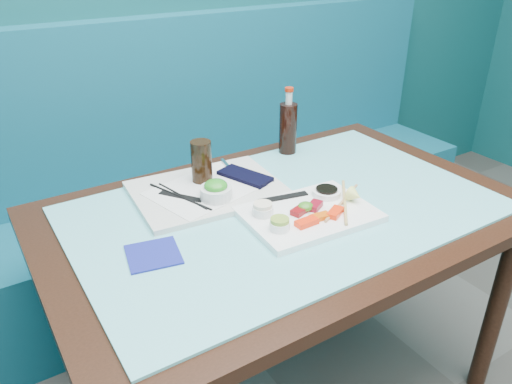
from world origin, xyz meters
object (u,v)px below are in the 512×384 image
dining_table (285,233)px  cola_bottle_body (288,129)px  serving_tray (208,191)px  blue_napkin (153,254)px  cola_glass (201,162)px  sashimi_plate (309,214)px  booth_bench (177,204)px  seaweed_bowl (216,193)px

dining_table → cola_bottle_body: bearing=53.8°
serving_tray → blue_napkin: 0.35m
serving_tray → cola_glass: (0.01, 0.05, 0.08)m
dining_table → cola_glass: size_ratio=10.41×
cola_bottle_body → sashimi_plate: bearing=-118.2°
booth_bench → blue_napkin: booth_bench is taller
blue_napkin → seaweed_bowl: bearing=30.3°
booth_bench → serving_tray: 0.76m
booth_bench → cola_bottle_body: booth_bench is taller
booth_bench → blue_napkin: (-0.43, -0.87, 0.39)m
booth_bench → seaweed_bowl: bearing=-102.9°
cola_glass → seaweed_bowl: bearing=-98.7°
blue_napkin → cola_bottle_body: bearing=28.5°
sashimi_plate → dining_table: bearing=107.7°
seaweed_bowl → cola_bottle_body: bearing=27.3°
sashimi_plate → seaweed_bowl: 0.28m
sashimi_plate → cola_glass: size_ratio=2.70×
sashimi_plate → cola_bottle_body: bearing=65.1°
serving_tray → seaweed_bowl: 0.08m
sashimi_plate → cola_glass: cola_glass is taller
dining_table → cola_bottle_body: 0.46m
sashimi_plate → cola_bottle_body: size_ratio=1.99×
booth_bench → sashimi_plate: bearing=-88.7°
serving_tray → blue_napkin: size_ratio=3.47×
dining_table → serving_tray: bearing=127.2°
seaweed_bowl → sashimi_plate: bearing=-48.7°
dining_table → sashimi_plate: bearing=-75.6°
dining_table → blue_napkin: (-0.43, -0.03, 0.09)m
serving_tray → cola_bottle_body: (0.40, 0.14, 0.08)m
serving_tray → cola_glass: cola_glass is taller
booth_bench → cola_glass: (-0.14, -0.58, 0.47)m
dining_table → serving_tray: serving_tray is taller
booth_bench → seaweed_bowl: booth_bench is taller
cola_bottle_body → seaweed_bowl: bearing=-152.7°
booth_bench → seaweed_bowl: 0.84m
sashimi_plate → serving_tray: (-0.17, 0.28, -0.00)m
dining_table → seaweed_bowl: 0.24m
sashimi_plate → cola_glass: bearing=119.1°
blue_napkin → dining_table: bearing=3.5°
sashimi_plate → seaweed_bowl: bearing=134.6°
serving_tray → sashimi_plate: bearing=-53.7°
dining_table → sashimi_plate: 0.13m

